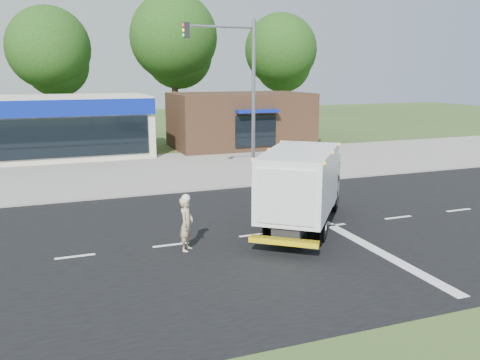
{
  "coord_description": "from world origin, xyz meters",
  "views": [
    {
      "loc": [
        -6.47,
        -15.58,
        5.6
      ],
      "look_at": [
        -0.07,
        1.34,
        1.7
      ],
      "focal_mm": 38.0,
      "sensor_mm": 36.0,
      "label": 1
    }
  ],
  "objects": [
    {
      "name": "road_asphalt",
      "position": [
        0.0,
        0.0,
        0.0
      ],
      "size": [
        60.0,
        14.0,
        0.02
      ],
      "primitive_type": "cube",
      "color": "black",
      "rests_on": "ground"
    },
    {
      "name": "ems_box_truck",
      "position": [
        1.93,
        0.26,
        1.71
      ],
      "size": [
        5.7,
        6.55,
        2.96
      ],
      "rotation": [
        0.0,
        0.0,
        0.91
      ],
      "color": "black",
      "rests_on": "ground"
    },
    {
      "name": "lane_markings",
      "position": [
        1.35,
        -1.35,
        0.02
      ],
      "size": [
        55.2,
        7.0,
        0.01
      ],
      "color": "silver",
      "rests_on": "road_asphalt"
    },
    {
      "name": "retail_strip_mall",
      "position": [
        -9.0,
        19.93,
        2.01
      ],
      "size": [
        18.0,
        6.2,
        4.0
      ],
      "color": "beige",
      "rests_on": "ground"
    },
    {
      "name": "ground",
      "position": [
        0.0,
        0.0,
        0.0
      ],
      "size": [
        120.0,
        120.0,
        0.0
      ],
      "primitive_type": "plane",
      "color": "#385123",
      "rests_on": "ground"
    },
    {
      "name": "emergency_worker",
      "position": [
        -2.63,
        -0.64,
        0.91
      ],
      "size": [
        0.7,
        0.76,
        1.84
      ],
      "rotation": [
        0.0,
        0.0,
        0.97
      ],
      "color": "#CBB387",
      "rests_on": "ground"
    },
    {
      "name": "background_trees",
      "position": [
        -0.85,
        28.16,
        7.38
      ],
      "size": [
        36.77,
        7.39,
        12.1
      ],
      "color": "#332114",
      "rests_on": "ground"
    },
    {
      "name": "sidewalk",
      "position": [
        0.0,
        8.2,
        0.06
      ],
      "size": [
        60.0,
        2.4,
        0.12
      ],
      "primitive_type": "cube",
      "color": "gray",
      "rests_on": "ground"
    },
    {
      "name": "parking_apron",
      "position": [
        0.0,
        14.0,
        0.01
      ],
      "size": [
        60.0,
        9.0,
        0.02
      ],
      "primitive_type": "cube",
      "color": "gray",
      "rests_on": "ground"
    },
    {
      "name": "traffic_signal_pole",
      "position": [
        2.35,
        7.6,
        4.92
      ],
      "size": [
        3.51,
        0.25,
        8.0
      ],
      "color": "gray",
      "rests_on": "ground"
    },
    {
      "name": "brown_storefront",
      "position": [
        7.0,
        19.98,
        2.0
      ],
      "size": [
        10.0,
        6.7,
        4.0
      ],
      "color": "#382316",
      "rests_on": "ground"
    }
  ]
}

